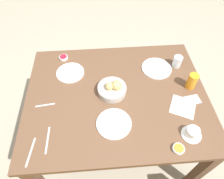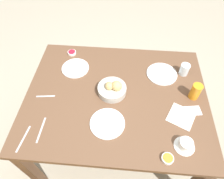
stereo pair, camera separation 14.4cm
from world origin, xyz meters
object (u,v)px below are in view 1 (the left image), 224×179
at_px(coffee_cup, 192,133).
at_px(napkin, 183,107).
at_px(plate_far_center, 114,124).
at_px(water_tumbler, 177,61).
at_px(jam_bowl_honey, 178,149).
at_px(plate_near_right, 70,73).
at_px(bread_basket, 113,89).
at_px(knife_silver, 48,140).
at_px(juice_glass, 192,81).
at_px(spoon_coffee, 45,105).
at_px(plate_near_left, 156,68).
at_px(jam_bowl_berry, 63,57).
at_px(fork_silver, 31,152).
at_px(cell_phone, 190,100).

relative_size(coffee_cup, napkin, 0.58).
relative_size(plate_far_center, water_tumbler, 2.49).
bearing_deg(jam_bowl_honey, plate_near_right, -45.09).
xyz_separation_m(bread_basket, knife_silver, (0.43, 0.34, -0.04)).
relative_size(juice_glass, spoon_coffee, 0.92).
relative_size(plate_near_left, knife_silver, 1.33).
bearing_deg(coffee_cup, plate_near_left, -80.97).
relative_size(juice_glass, jam_bowl_berry, 1.75).
relative_size(water_tumbler, jam_bowl_honey, 1.30).
relative_size(plate_far_center, fork_silver, 1.29).
bearing_deg(jam_bowl_berry, bread_basket, 134.58).
relative_size(spoon_coffee, cell_phone, 0.84).
distance_m(spoon_coffee, napkin, 0.96).
height_order(knife_silver, cell_phone, cell_phone).
xyz_separation_m(plate_near_left, water_tumbler, (-0.17, -0.02, 0.04)).
relative_size(bread_basket, jam_bowl_honey, 2.94).
relative_size(plate_near_right, coffee_cup, 1.74).
distance_m(plate_near_left, knife_silver, 0.97).
bearing_deg(spoon_coffee, plate_near_left, -161.29).
relative_size(fork_silver, knife_silver, 1.00).
bearing_deg(napkin, bread_basket, -19.34).
height_order(plate_near_right, jam_bowl_honey, jam_bowl_honey).
bearing_deg(plate_near_right, plate_far_center, 122.77).
height_order(plate_near_left, napkin, plate_near_left).
bearing_deg(knife_silver, cell_phone, -167.12).
bearing_deg(fork_silver, coffee_cup, -178.01).
xyz_separation_m(juice_glass, napkin, (0.10, 0.17, -0.06)).
bearing_deg(plate_near_right, spoon_coffee, 61.36).
distance_m(bread_basket, coffee_cup, 0.60).
height_order(water_tumbler, coffee_cup, water_tumbler).
bearing_deg(jam_bowl_honey, plate_far_center, -28.64).
bearing_deg(coffee_cup, plate_far_center, -13.48).
bearing_deg(napkin, coffee_cup, 87.21).
distance_m(plate_far_center, spoon_coffee, 0.50).
bearing_deg(jam_bowl_honey, fork_silver, -3.44).
distance_m(jam_bowl_berry, cell_phone, 1.05).
xyz_separation_m(juice_glass, jam_bowl_honey, (0.22, 0.47, -0.05)).
height_order(knife_silver, napkin, napkin).
xyz_separation_m(plate_near_left, spoon_coffee, (0.85, 0.29, -0.00)).
relative_size(plate_near_right, jam_bowl_honey, 3.08).
distance_m(bread_basket, cell_phone, 0.55).
xyz_separation_m(napkin, cell_phone, (-0.06, -0.05, 0.00)).
bearing_deg(plate_near_right, coffee_cup, 143.00).
relative_size(plate_near_left, fork_silver, 1.34).
height_order(plate_near_left, spoon_coffee, plate_near_left).
bearing_deg(fork_silver, knife_silver, -142.94).
bearing_deg(napkin, jam_bowl_berry, -32.91).
bearing_deg(bread_basket, fork_silver, 38.23).
distance_m(plate_near_left, plate_far_center, 0.61).
height_order(plate_near_right, napkin, plate_near_right).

